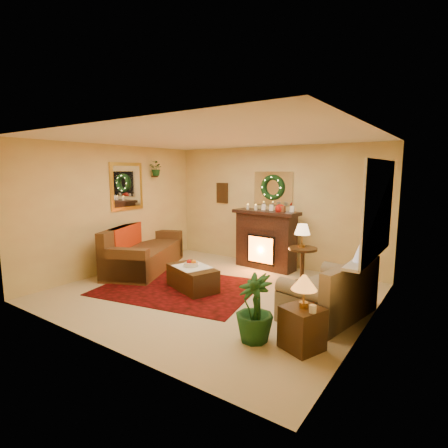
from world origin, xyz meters
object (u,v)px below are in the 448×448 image
Objects in this scene: sofa at (145,249)px; fireplace at (266,243)px; side_table_round at (302,267)px; loveseat at (328,287)px; end_table_square at (302,327)px; coffee_table at (192,278)px.

fireplace reaches higher than sofa.
loveseat is at bearing -53.04° from side_table_round.
sofa is at bearing -139.63° from fireplace.
fireplace is 2.53× the size of end_table_square.
end_table_square reaches higher than coffee_table.
loveseat is 2.35m from coffee_table.
side_table_round is 0.70× the size of coffee_table.
fireplace is 2.57m from loveseat.
end_table_square is (4.06, -1.31, -0.16)m from sofa.
fireplace reaches higher than coffee_table.
fireplace reaches higher than side_table_round.
side_table_round is 2.46m from end_table_square.
sofa is at bearing -171.27° from loveseat.
end_table_square is 2.55m from coffee_table.
fireplace is 1.88× the size of side_table_round.
sofa is 3.28m from side_table_round.
fireplace reaches higher than loveseat.
coffee_table is at bearing -162.42° from loveseat.
coffee_table is at bearing -38.54° from sofa.
coffee_table is (-1.47, -1.40, -0.12)m from side_table_round.
end_table_square is at bearing -75.37° from loveseat.
side_table_round is 1.35× the size of end_table_square.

